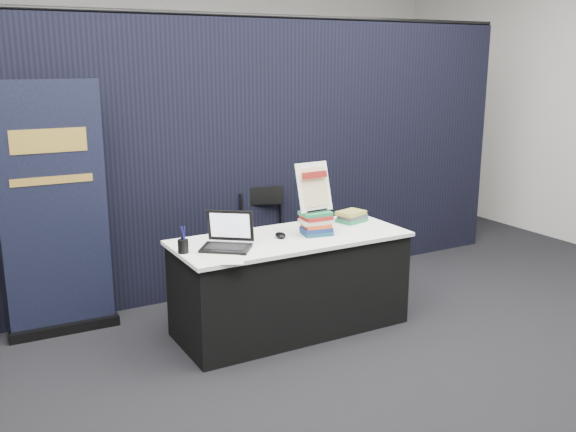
{
  "coord_description": "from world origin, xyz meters",
  "views": [
    {
      "loc": [
        -2.31,
        -3.53,
        2.07
      ],
      "look_at": [
        -0.02,
        0.55,
        0.91
      ],
      "focal_mm": 40.0,
      "sensor_mm": 36.0,
      "label": 1
    }
  ],
  "objects_px": {
    "book_stack_short": "(351,216)",
    "book_stack_tall": "(316,223)",
    "laptop": "(223,240)",
    "display_table": "(291,283)",
    "info_sign": "(314,188)",
    "pullup_banner": "(56,226)",
    "stacking_chair": "(270,235)"
  },
  "relations": [
    {
      "from": "pullup_banner",
      "to": "stacking_chair",
      "type": "height_order",
      "value": "pullup_banner"
    },
    {
      "from": "book_stack_short",
      "to": "pullup_banner",
      "type": "bearing_deg",
      "value": 163.79
    },
    {
      "from": "laptop",
      "to": "book_stack_tall",
      "type": "xyz_separation_m",
      "value": [
        0.77,
        -0.01,
        0.03
      ]
    },
    {
      "from": "pullup_banner",
      "to": "stacking_chair",
      "type": "xyz_separation_m",
      "value": [
        1.82,
        0.04,
        -0.33
      ]
    },
    {
      "from": "laptop",
      "to": "pullup_banner",
      "type": "bearing_deg",
      "value": 178.21
    },
    {
      "from": "laptop",
      "to": "book_stack_tall",
      "type": "relative_size",
      "value": 1.85
    },
    {
      "from": "display_table",
      "to": "stacking_chair",
      "type": "bearing_deg",
      "value": 73.07
    },
    {
      "from": "display_table",
      "to": "book_stack_short",
      "type": "xyz_separation_m",
      "value": [
        0.66,
        0.14,
        0.42
      ]
    },
    {
      "from": "pullup_banner",
      "to": "stacking_chair",
      "type": "relative_size",
      "value": 2.05
    },
    {
      "from": "laptop",
      "to": "pullup_banner",
      "type": "relative_size",
      "value": 0.23
    },
    {
      "from": "laptop",
      "to": "book_stack_tall",
      "type": "bearing_deg",
      "value": 36.7
    },
    {
      "from": "book_stack_short",
      "to": "info_sign",
      "type": "relative_size",
      "value": 0.67
    },
    {
      "from": "info_sign",
      "to": "stacking_chair",
      "type": "xyz_separation_m",
      "value": [
        0.06,
        0.84,
        -0.59
      ]
    },
    {
      "from": "book_stack_short",
      "to": "book_stack_tall",
      "type": "bearing_deg",
      "value": -158.14
    },
    {
      "from": "book_stack_short",
      "to": "stacking_chair",
      "type": "xyz_separation_m",
      "value": [
        -0.4,
        0.69,
        -0.28
      ]
    },
    {
      "from": "display_table",
      "to": "info_sign",
      "type": "height_order",
      "value": "info_sign"
    },
    {
      "from": "book_stack_tall",
      "to": "book_stack_short",
      "type": "height_order",
      "value": "book_stack_tall"
    },
    {
      "from": "book_stack_tall",
      "to": "pullup_banner",
      "type": "bearing_deg",
      "value": 154.75
    },
    {
      "from": "display_table",
      "to": "info_sign",
      "type": "distance_m",
      "value": 0.76
    },
    {
      "from": "laptop",
      "to": "info_sign",
      "type": "bearing_deg",
      "value": 38.99
    },
    {
      "from": "display_table",
      "to": "laptop",
      "type": "bearing_deg",
      "value": -177.02
    },
    {
      "from": "book_stack_tall",
      "to": "info_sign",
      "type": "height_order",
      "value": "info_sign"
    },
    {
      "from": "laptop",
      "to": "book_stack_tall",
      "type": "distance_m",
      "value": 0.77
    },
    {
      "from": "display_table",
      "to": "info_sign",
      "type": "xyz_separation_m",
      "value": [
        0.2,
        -0.01,
        0.74
      ]
    },
    {
      "from": "laptop",
      "to": "info_sign",
      "type": "height_order",
      "value": "info_sign"
    },
    {
      "from": "book_stack_tall",
      "to": "info_sign",
      "type": "bearing_deg",
      "value": 90.0
    },
    {
      "from": "display_table",
      "to": "pullup_banner",
      "type": "height_order",
      "value": "pullup_banner"
    },
    {
      "from": "display_table",
      "to": "pullup_banner",
      "type": "bearing_deg",
      "value": 153.27
    },
    {
      "from": "display_table",
      "to": "book_stack_short",
      "type": "bearing_deg",
      "value": 12.26
    },
    {
      "from": "info_sign",
      "to": "pullup_banner",
      "type": "height_order",
      "value": "pullup_banner"
    },
    {
      "from": "book_stack_tall",
      "to": "info_sign",
      "type": "xyz_separation_m",
      "value": [
        0.0,
        0.03,
        0.27
      ]
    },
    {
      "from": "book_stack_tall",
      "to": "book_stack_short",
      "type": "distance_m",
      "value": 0.5
    }
  ]
}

